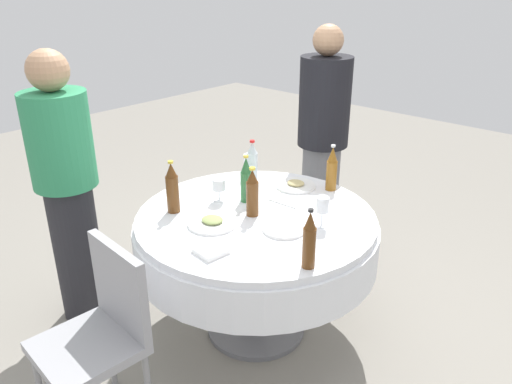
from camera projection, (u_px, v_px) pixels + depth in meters
name	position (u px, v px, depth m)	size (l,w,h in m)	color
ground_plane	(256.00, 328.00, 2.91)	(10.00, 10.00, 0.00)	gray
dining_table	(256.00, 240.00, 2.67)	(1.29, 1.29, 0.74)	white
bottle_brown_front	(172.00, 188.00, 2.59)	(0.07, 0.07, 0.28)	#593314
bottle_clear_outer	(252.00, 167.00, 2.85)	(0.06, 0.06, 0.30)	silver
bottle_brown_rear	(252.00, 193.00, 2.56)	(0.06, 0.06, 0.27)	#593314
bottle_green_right	(246.00, 180.00, 2.71)	(0.06, 0.06, 0.27)	#2D6B38
bottle_amber_far	(332.00, 169.00, 2.86)	(0.06, 0.06, 0.27)	#8C5619
bottle_brown_south	(309.00, 241.00, 2.10)	(0.06, 0.06, 0.28)	#593314
wine_glass_right	(219.00, 186.00, 2.73)	(0.07, 0.07, 0.13)	white
wine_glass_far	(249.00, 160.00, 3.04)	(0.06, 0.06, 0.15)	white
wine_glass_south	(322.00, 206.00, 2.45)	(0.06, 0.06, 0.16)	white
plate_mid	(212.00, 222.00, 2.50)	(0.25, 0.25, 0.04)	white
plate_inner	(296.00, 185.00, 2.94)	(0.23, 0.23, 0.04)	white
plate_east	(284.00, 229.00, 2.45)	(0.21, 0.21, 0.02)	white
fork_outer	(282.00, 204.00, 2.73)	(0.18, 0.02, 0.01)	silver
folded_napkin	(211.00, 251.00, 2.25)	(0.13, 0.13, 0.02)	white
person_front	(67.00, 189.00, 2.72)	(0.34, 0.34, 1.56)	#26262B
person_outer	(322.00, 142.00, 3.38)	(0.34, 0.34, 1.61)	slate
chair_south	(102.00, 326.00, 2.13)	(0.43, 0.43, 0.87)	#99999E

